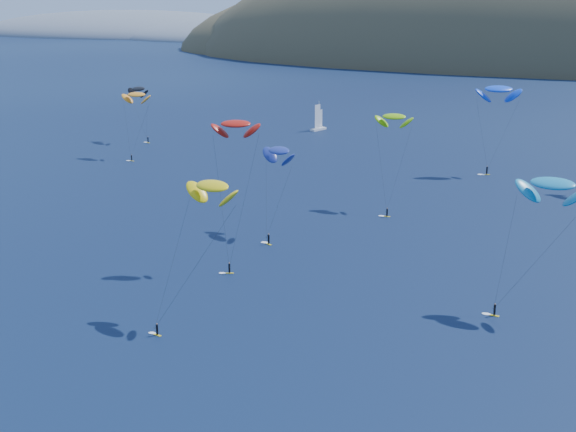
{
  "coord_description": "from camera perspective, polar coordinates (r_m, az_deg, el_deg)",
  "views": [
    {
      "loc": [
        34.11,
        -36.07,
        43.78
      ],
      "look_at": [
        -12.76,
        80.0,
        9.0
      ],
      "focal_mm": 50.0,
      "sensor_mm": 36.0,
      "label": 1
    }
  ],
  "objects": [
    {
      "name": "kitesurfer_2",
      "position": [
        109.5,
        -5.42,
        2.13
      ],
      "size": [
        9.31,
        13.33,
        20.95
      ],
      "rotation": [
        0.0,
        0.0,
        -0.29
      ],
      "color": "gold",
      "rests_on": "ground"
    },
    {
      "name": "sailboat",
      "position": [
        267.87,
        2.17,
        6.3
      ],
      "size": [
        8.19,
        7.22,
        9.79
      ],
      "rotation": [
        0.0,
        0.0,
        -0.3
      ],
      "color": "silver",
      "rests_on": "ground"
    },
    {
      "name": "headland",
      "position": [
        921.98,
        -9.59,
        12.39
      ],
      "size": [
        460.0,
        250.0,
        60.0
      ],
      "color": "slate",
      "rests_on": "ground"
    },
    {
      "name": "kitesurfer_4",
      "position": [
        207.15,
        14.76,
        8.72
      ],
      "size": [
        11.83,
        8.69,
        24.08
      ],
      "rotation": [
        0.0,
        0.0,
        0.39
      ],
      "color": "gold",
      "rests_on": "ground"
    },
    {
      "name": "kitesurfer_12",
      "position": [
        250.89,
        -10.6,
        8.88
      ],
      "size": [
        9.88,
        6.83,
        18.28
      ],
      "rotation": [
        0.0,
        0.0,
        -0.37
      ],
      "color": "gold",
      "rests_on": "ground"
    },
    {
      "name": "kitesurfer_10",
      "position": [
        150.47,
        -0.65,
        4.67
      ],
      "size": [
        9.41,
        14.03,
        17.87
      ],
      "rotation": [
        0.0,
        0.0,
        -0.57
      ],
      "color": "gold",
      "rests_on": "ground"
    },
    {
      "name": "kitesurfer_5",
      "position": [
        117.25,
        18.31,
        2.2
      ],
      "size": [
        11.74,
        9.4,
        21.05
      ],
      "rotation": [
        0.0,
        0.0,
        -0.17
      ],
      "color": "gold",
      "rests_on": "ground"
    },
    {
      "name": "kitesurfer_9",
      "position": [
        130.36,
        -3.74,
        6.53
      ],
      "size": [
        8.22,
        9.33,
        25.63
      ],
      "rotation": [
        0.0,
        0.0,
        0.42
      ],
      "color": "gold",
      "rests_on": "ground"
    },
    {
      "name": "kitesurfer_3",
      "position": [
        169.94,
        7.56,
        7.01
      ],
      "size": [
        7.74,
        11.73,
        21.2
      ],
      "rotation": [
        0.0,
        0.0,
        0.01
      ],
      "color": "gold",
      "rests_on": "ground"
    },
    {
      "name": "kitesurfer_1",
      "position": [
        226.33,
        -10.74,
        8.48
      ],
      "size": [
        8.43,
        9.63,
        19.39
      ],
      "rotation": [
        0.0,
        0.0,
        0.04
      ],
      "color": "gold",
      "rests_on": "ground"
    }
  ]
}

